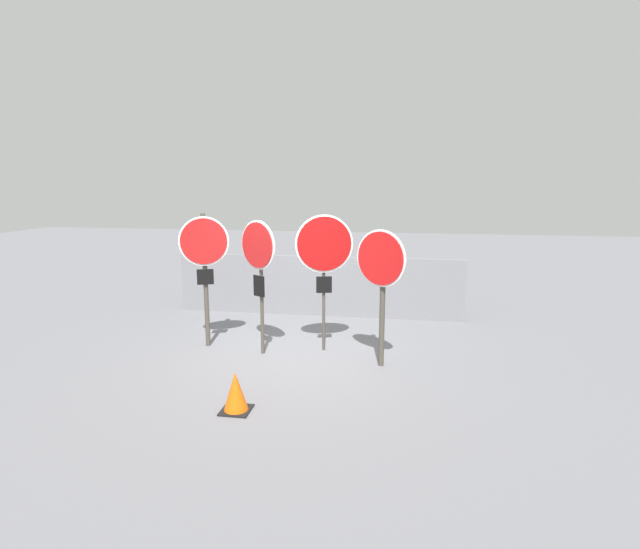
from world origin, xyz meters
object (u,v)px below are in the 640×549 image
stop_sign_2 (324,250)px  traffic_cone_0 (236,392)px  stop_sign_0 (204,255)px  stop_sign_3 (381,271)px  stop_sign_1 (258,257)px

stop_sign_2 → traffic_cone_0: stop_sign_2 is taller
stop_sign_0 → stop_sign_2: size_ratio=1.00×
stop_sign_3 → traffic_cone_0: 2.76m
stop_sign_0 → traffic_cone_0: size_ratio=4.53×
stop_sign_0 → traffic_cone_0: bearing=-81.7°
stop_sign_3 → traffic_cone_0: bearing=-101.0°
stop_sign_1 → traffic_cone_0: stop_sign_1 is taller
stop_sign_1 → stop_sign_3: 1.97m
traffic_cone_0 → stop_sign_0: bearing=119.4°
stop_sign_0 → traffic_cone_0: stop_sign_0 is taller
stop_sign_0 → stop_sign_2: stop_sign_0 is taller
stop_sign_1 → stop_sign_2: bearing=51.6°
stop_sign_1 → stop_sign_3: size_ratio=1.04×
stop_sign_0 → traffic_cone_0: (1.28, -2.27, -1.34)m
stop_sign_1 → stop_sign_0: bearing=-159.1°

